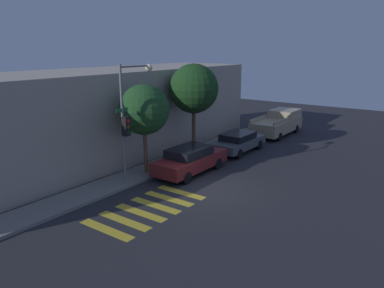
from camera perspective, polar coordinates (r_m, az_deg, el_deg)
ground_plane at (r=18.04m, az=2.30°, el=-6.99°), size 60.00×60.00×0.00m
sidewalk at (r=20.44m, az=-7.35°, el=-4.28°), size 26.00×1.82×0.14m
building_row at (r=22.90m, az=-15.47°, el=4.03°), size 26.00×6.00×5.30m
crosswalk at (r=16.12m, az=-6.72°, el=-9.80°), size 5.03×2.60×0.00m
traffic_light_pole at (r=17.98m, az=-9.41°, el=5.01°), size 2.44×0.56×5.90m
sedan_near_corner at (r=20.09m, az=-0.28°, el=-2.39°), size 4.67×1.84×1.46m
sedan_middle at (r=24.42m, az=7.08°, el=0.37°), size 4.44×1.81×1.28m
pickup_truck at (r=29.94m, az=12.99°, el=3.16°), size 5.38×2.13×1.80m
tree_near_corner at (r=19.40m, az=-7.30°, el=5.20°), size 2.61×2.61×4.83m
tree_midblock at (r=22.65m, az=0.27°, el=8.40°), size 2.97×2.97×5.70m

